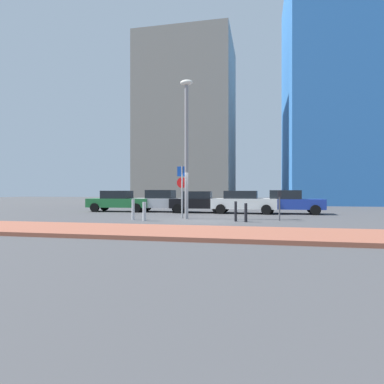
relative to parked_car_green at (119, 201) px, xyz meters
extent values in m
plane|color=#424244|center=(7.22, -5.51, -0.77)|extent=(120.00, 120.00, 0.00)
cube|color=#93513D|center=(7.22, -11.20, -0.70)|extent=(40.00, 3.42, 0.14)
cube|color=#237238|center=(0.05, 0.00, -0.13)|extent=(4.64, 1.85, 0.64)
cube|color=black|center=(-0.16, -0.01, 0.47)|extent=(2.05, 1.60, 0.57)
cylinder|color=black|center=(1.57, 0.89, -0.45)|extent=(0.65, 0.25, 0.64)
cylinder|color=black|center=(1.64, -0.76, -0.45)|extent=(0.65, 0.25, 0.64)
cylinder|color=black|center=(-1.54, 0.76, -0.45)|extent=(0.65, 0.25, 0.64)
cylinder|color=black|center=(-1.47, -0.89, -0.45)|extent=(0.65, 0.25, 0.64)
cube|color=#B7BABF|center=(3.10, 0.38, -0.12)|extent=(4.04, 1.97, 0.66)
cube|color=black|center=(3.08, 0.38, 0.51)|extent=(1.94, 1.76, 0.60)
cylinder|color=black|center=(4.43, 1.34, -0.45)|extent=(0.65, 0.24, 0.64)
cylinder|color=black|center=(4.49, -0.50, -0.45)|extent=(0.65, 0.24, 0.64)
cylinder|color=black|center=(1.72, 1.25, -0.45)|extent=(0.65, 0.24, 0.64)
cylinder|color=black|center=(1.78, -0.59, -0.45)|extent=(0.65, 0.24, 0.64)
cube|color=black|center=(5.94, 0.11, -0.12)|extent=(4.04, 2.12, 0.66)
cube|color=black|center=(5.81, 0.10, 0.46)|extent=(2.11, 1.83, 0.51)
cylinder|color=black|center=(7.20, 1.12, -0.45)|extent=(0.65, 0.27, 0.64)
cylinder|color=black|center=(7.34, -0.71, -0.45)|extent=(0.65, 0.27, 0.64)
cylinder|color=black|center=(4.55, 0.92, -0.45)|extent=(0.65, 0.27, 0.64)
cylinder|color=black|center=(4.68, -0.91, -0.45)|extent=(0.65, 0.27, 0.64)
cube|color=white|center=(9.09, -0.14, -0.11)|extent=(4.34, 1.88, 0.68)
cube|color=black|center=(8.87, -0.13, 0.49)|extent=(2.19, 1.67, 0.52)
cylinder|color=black|center=(10.57, 0.68, -0.45)|extent=(0.65, 0.24, 0.64)
cylinder|color=black|center=(10.51, -1.05, -0.45)|extent=(0.65, 0.24, 0.64)
cylinder|color=black|center=(7.66, 0.78, -0.45)|extent=(0.65, 0.24, 0.64)
cylinder|color=black|center=(7.60, -0.95, -0.45)|extent=(0.65, 0.24, 0.64)
cube|color=#1E389E|center=(12.12, 0.09, -0.12)|extent=(4.17, 1.80, 0.66)
cube|color=black|center=(11.74, 0.10, 0.50)|extent=(2.00, 1.63, 0.58)
cylinder|color=black|center=(13.54, 0.94, -0.45)|extent=(0.64, 0.23, 0.64)
cylinder|color=black|center=(13.51, -0.80, -0.45)|extent=(0.64, 0.23, 0.64)
cylinder|color=black|center=(10.72, 0.98, -0.45)|extent=(0.64, 0.23, 0.64)
cylinder|color=black|center=(10.69, -0.75, -0.45)|extent=(0.64, 0.23, 0.64)
cylinder|color=gray|center=(5.89, -4.62, 0.68)|extent=(0.10, 0.10, 2.90)
cube|color=#1447B7|center=(5.89, -4.62, 1.82)|extent=(0.55, 0.06, 0.55)
cylinder|color=red|center=(5.89, -4.62, 1.20)|extent=(0.60, 0.05, 0.60)
cylinder|color=#4C4C51|center=(11.10, -5.24, -0.16)|extent=(0.08, 0.08, 1.22)
cube|color=black|center=(11.10, -5.24, 0.58)|extent=(0.18, 0.14, 0.28)
cylinder|color=gray|center=(6.26, -5.16, 2.82)|extent=(0.20, 0.20, 7.19)
ellipsoid|color=silver|center=(6.26, -5.16, 6.57)|extent=(0.70, 0.36, 0.30)
cylinder|color=#B7B7BC|center=(3.66, -6.27, -0.24)|extent=(0.15, 0.15, 1.07)
cylinder|color=black|center=(8.96, -6.04, -0.28)|extent=(0.13, 0.13, 0.99)
cylinder|color=black|center=(9.47, -6.26, -0.32)|extent=(0.15, 0.15, 0.91)
cylinder|color=#B7B7BC|center=(4.44, -6.71, -0.30)|extent=(0.18, 0.18, 0.95)
cube|color=#3372BF|center=(20.86, 20.39, 13.07)|extent=(15.19, 16.91, 27.69)
cube|color=gray|center=(0.67, 20.10, 9.79)|extent=(11.84, 10.93, 21.13)
camera|label=1|loc=(10.17, -22.20, 0.73)|focal=30.42mm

